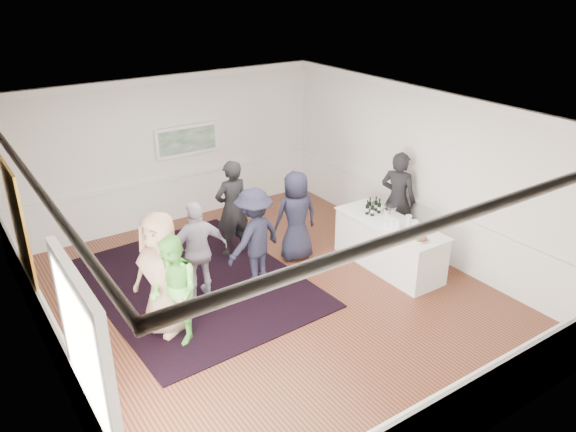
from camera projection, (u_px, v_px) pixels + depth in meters
floor at (271, 299)px, 9.61m from camera, size 8.00×8.00×0.00m
ceiling at (268, 115)px, 8.30m from camera, size 7.00×8.00×0.02m
wall_left at (38, 276)px, 7.17m from camera, size 0.02×8.00×3.20m
wall_right at (424, 172)px, 10.74m from camera, size 0.02×8.00×3.20m
wall_back at (170, 151)px, 11.98m from camera, size 7.00×0.02×3.20m
wall_front at (471, 341)px, 5.93m from camera, size 7.00×0.02×3.20m
wainscoting at (270, 274)px, 9.40m from camera, size 7.00×8.00×1.00m
mirror at (19, 225)px, 8.09m from camera, size 0.05×1.25×1.85m
doorway at (87, 366)px, 5.83m from camera, size 0.10×1.78×2.56m
landscape_painting at (187, 140)px, 12.07m from camera, size 1.44×0.06×0.66m
area_rug at (196, 283)px, 10.08m from camera, size 3.52×4.51×0.02m
serving_table at (389, 244)px, 10.46m from camera, size 0.86×2.26×0.92m
bartender at (398, 200)px, 11.09m from camera, size 0.73×0.85×1.97m
guest_tan at (162, 274)px, 8.41m from camera, size 1.00×1.15×1.99m
guest_green at (174, 290)px, 8.24m from camera, size 0.73×0.89×1.72m
guest_lilac at (198, 251)px, 9.34m from camera, size 1.07×0.53×1.75m
guest_dark_a at (254, 238)px, 9.73m from camera, size 1.31×0.96×1.81m
guest_dark_b at (232, 209)px, 10.73m from camera, size 0.72×0.48×1.93m
guest_navy at (296, 216)px, 10.62m from camera, size 0.94×0.70×1.76m
wine_bottles at (373, 205)px, 10.61m from camera, size 0.32×0.25×0.31m
juice_pitchers at (400, 222)px, 9.99m from camera, size 0.43×0.57×0.24m
ice_bucket at (389, 213)px, 10.40m from camera, size 0.26×0.26×0.25m
nut_bowl at (421, 239)px, 9.56m from camera, size 0.25×0.25×0.08m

